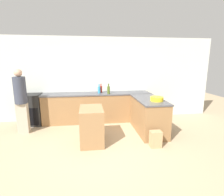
% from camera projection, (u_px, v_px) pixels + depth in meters
% --- Properties ---
extents(ground_plane, '(14.00, 14.00, 0.00)m').
position_uv_depth(ground_plane, '(102.00, 150.00, 3.89)').
color(ground_plane, tan).
extents(wall_back, '(8.00, 0.06, 2.70)m').
position_uv_depth(wall_back, '(96.00, 79.00, 5.81)').
color(wall_back, silver).
rests_on(wall_back, ground_plane).
extents(counter_back, '(3.40, 0.64, 0.94)m').
position_uv_depth(counter_back, '(97.00, 107.00, 5.67)').
color(counter_back, olive).
rests_on(counter_back, ground_plane).
extents(counter_peninsula, '(0.69, 1.50, 0.94)m').
position_uv_depth(counter_peninsula, '(148.00, 115.00, 4.84)').
color(counter_peninsula, olive).
rests_on(counter_peninsula, ground_plane).
extents(range_oven, '(0.60, 0.62, 0.95)m').
position_uv_depth(range_oven, '(32.00, 109.00, 5.39)').
color(range_oven, black).
rests_on(range_oven, ground_plane).
extents(island_table, '(0.54, 0.84, 0.86)m').
position_uv_depth(island_table, '(92.00, 125.00, 4.17)').
color(island_table, '#997047').
rests_on(island_table, ground_plane).
extents(mixing_bowl, '(0.33, 0.33, 0.11)m').
position_uv_depth(mixing_bowl, '(157.00, 99.00, 4.46)').
color(mixing_bowl, yellow).
rests_on(mixing_bowl, counter_peninsula).
extents(olive_oil_bottle, '(0.09, 0.09, 0.32)m').
position_uv_depth(olive_oil_bottle, '(109.00, 90.00, 5.42)').
color(olive_oil_bottle, '#475B1E').
rests_on(olive_oil_bottle, counter_back).
extents(hot_sauce_bottle, '(0.07, 0.07, 0.28)m').
position_uv_depth(hot_sauce_bottle, '(101.00, 89.00, 5.66)').
color(hot_sauce_bottle, red).
rests_on(hot_sauce_bottle, counter_back).
extents(dish_soap_bottle, '(0.09, 0.09, 0.28)m').
position_uv_depth(dish_soap_bottle, '(99.00, 90.00, 5.54)').
color(dish_soap_bottle, '#338CBF').
rests_on(dish_soap_bottle, counter_back).
extents(person_by_range, '(0.31, 0.31, 1.74)m').
position_uv_depth(person_by_range, '(21.00, 99.00, 4.62)').
color(person_by_range, '#ADA38E').
rests_on(person_by_range, ground_plane).
extents(paper_bag, '(0.25, 0.19, 0.38)m').
position_uv_depth(paper_bag, '(156.00, 139.00, 3.99)').
color(paper_bag, tan).
rests_on(paper_bag, ground_plane).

